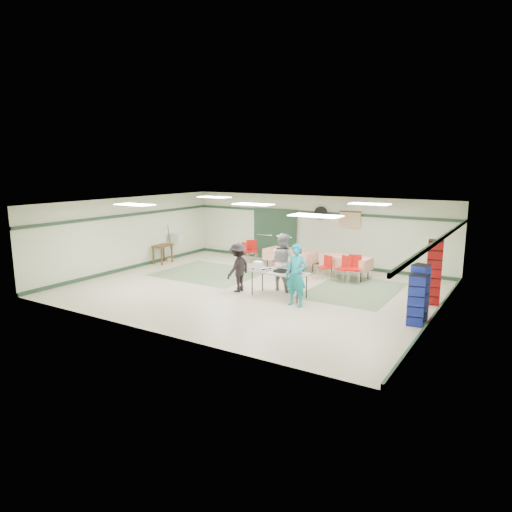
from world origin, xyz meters
The scene contains 42 objects.
floor centered at (0.00, 0.00, 0.00)m, with size 11.00×11.00×0.00m, color beige.
ceiling centered at (0.00, 0.00, 2.70)m, with size 11.00×11.00×0.00m, color silver.
wall_back centered at (0.00, 4.50, 1.35)m, with size 11.00×11.00×0.00m, color beige.
wall_front centered at (0.00, -4.50, 1.35)m, with size 11.00×11.00×0.00m, color beige.
wall_left centered at (-5.50, 0.00, 1.35)m, with size 9.00×9.00×0.00m, color beige.
wall_right centered at (5.50, 0.00, 1.35)m, with size 9.00×9.00×0.00m, color beige.
trim_back centered at (0.00, 4.47, 2.05)m, with size 11.00×0.06×0.10m, color #1D3524.
baseboard_back centered at (0.00, 4.47, 0.06)m, with size 11.00×0.06×0.12m, color #1D3524.
trim_left centered at (-5.47, 0.00, 2.05)m, with size 9.00×0.06×0.10m, color #1D3524.
baseboard_left centered at (-5.47, 0.00, 0.06)m, with size 9.00×0.06×0.12m, color #1D3524.
trim_right centered at (5.47, 0.00, 2.05)m, with size 9.00×0.06×0.10m, color #1D3524.
baseboard_right centered at (5.47, 0.00, 0.06)m, with size 9.00×0.06×0.12m, color #1D3524.
green_patch_a centered at (-2.50, 1.00, 0.00)m, with size 3.50×3.00×0.01m, color #5C7A59.
green_patch_b centered at (2.80, 1.50, 0.00)m, with size 2.50×3.50×0.01m, color #5C7A59.
double_door_left centered at (-2.20, 4.44, 1.05)m, with size 0.90×0.06×2.10m, color gray.
double_door_right centered at (-1.25, 4.44, 1.05)m, with size 0.90×0.06×2.10m, color gray.
door_frame centered at (-1.73, 4.42, 1.05)m, with size 2.00×0.03×2.15m, color #1D3524.
wall_fan centered at (0.30, 4.44, 2.05)m, with size 0.50×0.50×0.10m, color black.
scroll_banner centered at (1.50, 4.44, 1.85)m, with size 0.80×0.02×0.60m, color tan.
serving_table centered at (1.12, -0.34, 0.71)m, with size 1.80×0.77×0.76m.
sheet_tray_right centered at (1.67, -0.45, 0.77)m, with size 0.53×0.40×0.02m, color silver.
sheet_tray_mid centered at (0.98, -0.17, 0.77)m, with size 0.60×0.46×0.02m, color silver.
sheet_tray_left centered at (0.55, -0.42, 0.77)m, with size 0.60×0.45×0.02m, color silver.
baking_pan centered at (1.24, -0.36, 0.80)m, with size 0.45×0.28×0.08m, color black.
foam_box_stack centered at (0.36, -0.30, 0.87)m, with size 0.24×0.22×0.22m, color white.
volunteer_teal centered at (1.97, -0.90, 0.88)m, with size 0.64×0.42×1.76m, color #137A88.
volunteer_grey centered at (0.85, 0.38, 0.90)m, with size 0.87×0.68×1.80m, color gray.
volunteer_dark centered at (-0.24, -0.50, 0.76)m, with size 0.98×0.56×1.52m, color black.
dining_table_a centered at (1.95, 2.97, 0.57)m, with size 1.78×0.94×0.77m.
dining_table_b centered at (-0.25, 2.97, 0.57)m, with size 2.03×1.09×0.77m.
chair_a centered at (2.12, 2.40, 0.54)m, with size 0.52×0.52×0.88m.
chair_b centered at (1.45, 2.39, 0.50)m, with size 0.51×0.51×0.82m.
chair_c centered at (2.46, 2.41, 0.58)m, with size 0.53×0.53×0.94m.
chair_d centered at (-0.40, 2.40, 0.53)m, with size 0.45×0.45×0.86m.
chair_loose_a centered at (-2.22, 3.43, 0.55)m, with size 0.59×0.59×0.90m.
chair_loose_b centered at (-2.52, 3.24, 0.49)m, with size 0.47×0.47×0.80m.
crate_stack_blue_a centered at (5.15, -0.75, 0.64)m, with size 0.39×0.39×1.27m, color #191E96.
crate_stack_red centered at (5.15, 1.32, 0.91)m, with size 0.40×0.40×1.82m, color maroon.
crate_stack_blue_b centered at (5.15, -0.39, 0.72)m, with size 0.37×0.37×1.45m, color #191E96.
printer_table centered at (-5.15, 1.38, 0.63)m, with size 0.58×0.83×0.74m.
office_printer centered at (-5.15, 2.21, 0.93)m, with size 0.46×0.40×0.36m, color #B1B2AD.
broom centered at (-5.23, 1.92, 0.77)m, with size 0.03×0.03×1.48m, color brown.
Camera 1 is at (7.46, -11.87, 3.83)m, focal length 32.00 mm.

